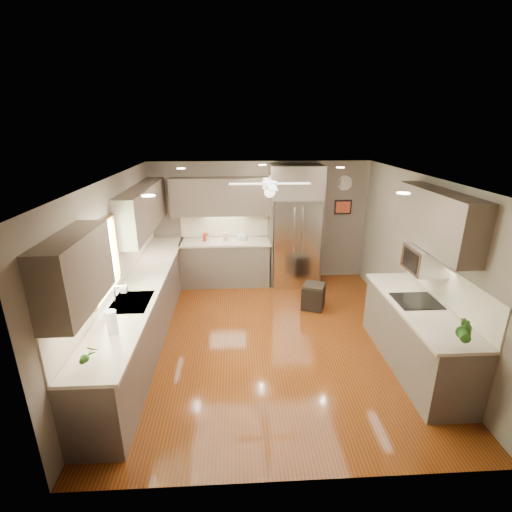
{
  "coord_description": "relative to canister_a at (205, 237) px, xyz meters",
  "views": [
    {
      "loc": [
        -0.5,
        -5.07,
        3.19
      ],
      "look_at": [
        -0.18,
        0.6,
        1.17
      ],
      "focal_mm": 26.0,
      "sensor_mm": 36.0,
      "label": 1
    }
  ],
  "objects": [
    {
      "name": "floor",
      "position": [
        1.13,
        -2.23,
        -1.02
      ],
      "size": [
        5.0,
        5.0,
        0.0
      ],
      "primitive_type": "plane",
      "color": "#4B210A",
      "rests_on": "ground"
    },
    {
      "name": "right_run",
      "position": [
        3.06,
        -3.03,
        -0.54
      ],
      "size": [
        0.7,
        2.2,
        1.45
      ],
      "color": "brown",
      "rests_on": "ground"
    },
    {
      "name": "stool",
      "position": [
        2.01,
        -1.27,
        -0.78
      ],
      "size": [
        0.49,
        0.49,
        0.46
      ],
      "color": "black",
      "rests_on": "ground"
    },
    {
      "name": "microwave",
      "position": [
        3.16,
        -2.78,
        0.46
      ],
      "size": [
        0.43,
        0.55,
        0.34
      ],
      "color": "silver",
      "rests_on": "wall_right"
    },
    {
      "name": "sink",
      "position": [
        -0.8,
        -2.73,
        -0.11
      ],
      "size": [
        0.5,
        0.7,
        0.32
      ],
      "color": "silver",
      "rests_on": "left_run"
    },
    {
      "name": "recessed_lights",
      "position": [
        1.09,
        -1.83,
        1.47
      ],
      "size": [
        2.84,
        3.14,
        0.01
      ],
      "color": "white",
      "rests_on": "ceiling"
    },
    {
      "name": "canister_c",
      "position": [
        0.42,
        -0.02,
        0.01
      ],
      "size": [
        0.14,
        0.14,
        0.17
      ],
      "primitive_type": "cylinder",
      "rotation": [
        0.0,
        0.0,
        0.36
      ],
      "color": "#BDA68E",
      "rests_on": "back_run"
    },
    {
      "name": "wall_clock",
      "position": [
        2.88,
        0.25,
        1.03
      ],
      "size": [
        0.3,
        0.03,
        0.3
      ],
      "color": "white",
      "rests_on": "wall_back"
    },
    {
      "name": "soap_bottle",
      "position": [
        -0.94,
        -2.48,
        0.01
      ],
      "size": [
        0.08,
        0.09,
        0.18
      ],
      "primitive_type": "imported",
      "rotation": [
        0.0,
        0.0,
        0.02
      ],
      "color": "white",
      "rests_on": "left_run"
    },
    {
      "name": "bowl",
      "position": [
        0.75,
        -0.03,
        -0.05
      ],
      "size": [
        0.27,
        0.27,
        0.06
      ],
      "primitive_type": "imported",
      "rotation": [
        0.0,
        0.0,
        0.14
      ],
      "color": "#BDA68E",
      "rests_on": "back_run"
    },
    {
      "name": "ceiling",
      "position": [
        1.13,
        -2.23,
        1.48
      ],
      "size": [
        5.0,
        5.0,
        0.0
      ],
      "primitive_type": "plane",
      "rotation": [
        3.14,
        0.0,
        0.0
      ],
      "color": "white",
      "rests_on": "ground"
    },
    {
      "name": "canister_a",
      "position": [
        0.0,
        0.0,
        0.0
      ],
      "size": [
        0.13,
        0.13,
        0.17
      ],
      "primitive_type": "cylinder",
      "rotation": [
        0.0,
        0.0,
        0.25
      ],
      "color": "maroon",
      "rests_on": "back_run"
    },
    {
      "name": "left_run",
      "position": [
        -0.82,
        -2.08,
        -0.54
      ],
      "size": [
        0.65,
        4.7,
        1.45
      ],
      "color": "brown",
      "rests_on": "ground"
    },
    {
      "name": "framed_print",
      "position": [
        2.88,
        0.25,
        0.53
      ],
      "size": [
        0.36,
        0.03,
        0.3
      ],
      "color": "black",
      "rests_on": "wall_back"
    },
    {
      "name": "wall_front",
      "position": [
        1.13,
        -4.73,
        0.23
      ],
      "size": [
        4.5,
        0.0,
        4.5
      ],
      "primitive_type": "plane",
      "rotation": [
        -1.57,
        0.0,
        0.0
      ],
      "color": "#685B4F",
      "rests_on": "ground"
    },
    {
      "name": "window",
      "position": [
        -1.09,
        -2.73,
        0.53
      ],
      "size": [
        0.05,
        1.12,
        0.92
      ],
      "color": "#BFF2B2",
      "rests_on": "wall_left"
    },
    {
      "name": "ceiling_fan",
      "position": [
        1.13,
        -1.93,
        1.31
      ],
      "size": [
        1.18,
        1.18,
        0.32
      ],
      "color": "white",
      "rests_on": "ceiling"
    },
    {
      "name": "paper_towel",
      "position": [
        -0.79,
        -3.52,
        0.06
      ],
      "size": [
        0.12,
        0.12,
        0.3
      ],
      "color": "white",
      "rests_on": "left_run"
    },
    {
      "name": "wall_right",
      "position": [
        3.38,
        -2.23,
        0.23
      ],
      "size": [
        0.0,
        5.0,
        5.0
      ],
      "primitive_type": "plane",
      "rotation": [
        1.57,
        0.0,
        -1.57
      ],
      "color": "#685B4F",
      "rests_on": "ground"
    },
    {
      "name": "canister_b",
      "position": [
        0.05,
        -0.01,
        -0.01
      ],
      "size": [
        0.11,
        0.11,
        0.14
      ],
      "primitive_type": "cylinder",
      "rotation": [
        0.0,
        0.0,
        0.3
      ],
      "color": "silver",
      "rests_on": "back_run"
    },
    {
      "name": "refrigerator",
      "position": [
        1.83,
        -0.07,
        0.17
      ],
      "size": [
        1.06,
        0.75,
        2.45
      ],
      "color": "silver",
      "rests_on": "ground"
    },
    {
      "name": "back_run",
      "position": [
        0.4,
        -0.02,
        -0.54
      ],
      "size": [
        1.85,
        0.65,
        1.45
      ],
      "color": "brown",
      "rests_on": "ground"
    },
    {
      "name": "potted_plant_left",
      "position": [
        -0.83,
        -4.13,
        0.06
      ],
      "size": [
        0.16,
        0.12,
        0.27
      ],
      "primitive_type": "imported",
      "rotation": [
        0.0,
        0.0,
        -0.16
      ],
      "color": "#265418",
      "rests_on": "left_run"
    },
    {
      "name": "wall_left",
      "position": [
        -1.12,
        -2.23,
        0.23
      ],
      "size": [
        0.0,
        5.0,
        5.0
      ],
      "primitive_type": "plane",
      "rotation": [
        1.57,
        0.0,
        1.57
      ],
      "color": "#685B4F",
      "rests_on": "ground"
    },
    {
      "name": "potted_plant_right",
      "position": [
        3.05,
        -3.99,
        0.1
      ],
      "size": [
        0.24,
        0.22,
        0.35
      ],
      "primitive_type": "imported",
      "rotation": [
        0.0,
        0.0,
        -0.38
      ],
      "color": "#265418",
      "rests_on": "right_run"
    },
    {
      "name": "uppers",
      "position": [
        0.39,
        -1.52,
        0.85
      ],
      "size": [
        4.5,
        4.7,
        0.95
      ],
      "color": "brown",
      "rests_on": "wall_left"
    },
    {
      "name": "wall_back",
      "position": [
        1.13,
        0.27,
        0.23
      ],
      "size": [
        4.5,
        0.0,
        4.5
      ],
      "primitive_type": "plane",
      "rotation": [
        1.57,
        0.0,
        0.0
      ],
      "color": "#685B4F",
      "rests_on": "ground"
    }
  ]
}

